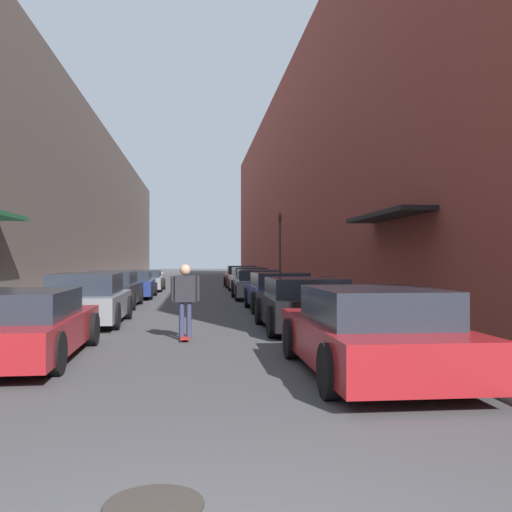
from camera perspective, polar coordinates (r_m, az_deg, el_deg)
The scene contains 19 objects.
ground at distance 30.27m, azimuth -6.23°, elevation -3.60°, with size 150.13×150.13×0.00m, color #424244.
curb_strip_left at distance 37.40m, azimuth -13.49°, elevation -2.88°, with size 1.80×68.24×0.12m.
curb_strip_right at distance 37.36m, azimuth 1.14°, elevation -2.89°, with size 1.80×68.24×0.12m.
building_row_left at distance 38.00m, azimuth -17.83°, elevation 4.71°, with size 4.90×68.24×10.12m.
building_row_right at distance 38.12m, azimuth 5.50°, elevation 7.24°, with size 4.90×68.24×13.51m.
parked_car_left_0 at distance 10.55m, azimuth -22.09°, elevation -6.47°, with size 1.89×4.79×1.20m.
parked_car_left_1 at distance 15.65m, azimuth -16.52°, elevation -4.25°, with size 1.98×4.10×1.35m.
parked_car_left_2 at distance 21.04m, azimuth -14.15°, elevation -3.31°, with size 1.87×4.24×1.31m.
parked_car_left_3 at distance 26.06m, azimuth -12.35°, elevation -2.80°, with size 2.07×4.34×1.22m.
parked_car_left_4 at distance 31.76m, azimuth -11.08°, elevation -2.42°, with size 2.07×4.43×1.16m.
parked_car_right_0 at distance 8.70m, azimuth 11.39°, elevation -7.49°, with size 2.09×4.65×1.30m.
parked_car_right_1 at distance 13.92m, azimuth 4.80°, elevation -4.83°, with size 2.07×4.24×1.27m.
parked_car_right_2 at distance 19.22m, azimuth 2.27°, elevation -3.60°, with size 2.06×4.15×1.28m.
parked_car_right_3 at distance 24.74m, azimuth 0.13°, elevation -2.89°, with size 2.08×4.04×1.27m.
parked_car_right_4 at distance 29.86m, azimuth -0.69°, elevation -2.42°, with size 2.02×4.17×1.30m.
parked_car_right_5 at distance 35.37m, azimuth -1.47°, elevation -2.10°, with size 2.08×4.04×1.33m.
skateboarder at distance 12.22m, azimuth -7.09°, elevation -3.76°, with size 0.62×0.78×1.61m.
manhole_cover at distance 4.37m, azimuth -10.18°, elevation -23.31°, with size 0.70×0.70×0.02m.
traffic_light at distance 28.75m, azimuth 2.40°, elevation 1.23°, with size 0.16×0.22×3.91m.
Camera 1 is at (0.15, -2.92, 1.71)m, focal length 40.00 mm.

